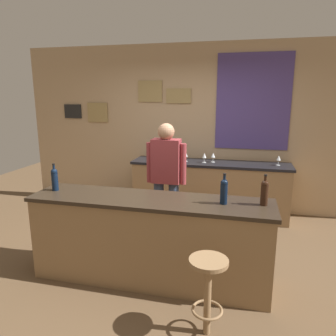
{
  "coord_description": "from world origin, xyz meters",
  "views": [
    {
      "loc": [
        0.92,
        -3.37,
        1.96
      ],
      "look_at": [
        -0.01,
        0.45,
        1.05
      ],
      "focal_mm": 33.81,
      "sensor_mm": 36.0,
      "label": 1
    }
  ],
  "objects_px": {
    "bartender": "(166,177)",
    "wine_glass_c": "(213,155)",
    "wine_bottle_b": "(224,190)",
    "wine_glass_a": "(186,155)",
    "bar_stool": "(208,284)",
    "wine_glass_d": "(279,158)",
    "wine_bottle_a": "(55,179)",
    "wine_glass_b": "(204,156)",
    "wine_bottle_c": "(264,192)",
    "coffee_mug": "(169,157)"
  },
  "relations": [
    {
      "from": "wine_glass_a",
      "to": "wine_glass_b",
      "type": "xyz_separation_m",
      "value": [
        0.31,
        -0.03,
        0.0
      ]
    },
    {
      "from": "bar_stool",
      "to": "wine_bottle_c",
      "type": "bearing_deg",
      "value": 59.07
    },
    {
      "from": "wine_bottle_c",
      "to": "wine_glass_d",
      "type": "distance_m",
      "value": 2.03
    },
    {
      "from": "wine_bottle_a",
      "to": "wine_glass_c",
      "type": "bearing_deg",
      "value": 52.91
    },
    {
      "from": "bartender",
      "to": "coffee_mug",
      "type": "distance_m",
      "value": 1.3
    },
    {
      "from": "wine_glass_d",
      "to": "wine_bottle_a",
      "type": "bearing_deg",
      "value": -141.29
    },
    {
      "from": "wine_glass_a",
      "to": "wine_glass_c",
      "type": "distance_m",
      "value": 0.44
    },
    {
      "from": "wine_bottle_a",
      "to": "wine_glass_a",
      "type": "xyz_separation_m",
      "value": [
        1.1,
        2.01,
        -0.05
      ]
    },
    {
      "from": "wine_glass_d",
      "to": "wine_glass_b",
      "type": "bearing_deg",
      "value": -176.5
    },
    {
      "from": "wine_glass_b",
      "to": "wine_glass_c",
      "type": "relative_size",
      "value": 1.0
    },
    {
      "from": "wine_glass_d",
      "to": "coffee_mug",
      "type": "distance_m",
      "value": 1.75
    },
    {
      "from": "wine_bottle_c",
      "to": "bar_stool",
      "type": "bearing_deg",
      "value": -120.93
    },
    {
      "from": "bartender",
      "to": "wine_glass_d",
      "type": "height_order",
      "value": "bartender"
    },
    {
      "from": "bar_stool",
      "to": "wine_bottle_c",
      "type": "xyz_separation_m",
      "value": [
        0.44,
        0.73,
        0.6
      ]
    },
    {
      "from": "wine_bottle_c",
      "to": "wine_glass_c",
      "type": "distance_m",
      "value": 2.12
    },
    {
      "from": "bartender",
      "to": "wine_glass_c",
      "type": "distance_m",
      "value": 1.31
    },
    {
      "from": "wine_glass_d",
      "to": "bar_stool",
      "type": "bearing_deg",
      "value": -105.38
    },
    {
      "from": "wine_glass_d",
      "to": "bartender",
      "type": "bearing_deg",
      "value": -140.62
    },
    {
      "from": "wine_glass_a",
      "to": "wine_glass_b",
      "type": "bearing_deg",
      "value": -6.27
    },
    {
      "from": "wine_bottle_a",
      "to": "wine_glass_b",
      "type": "relative_size",
      "value": 1.97
    },
    {
      "from": "bar_stool",
      "to": "wine_glass_c",
      "type": "relative_size",
      "value": 4.39
    },
    {
      "from": "wine_bottle_b",
      "to": "wine_glass_b",
      "type": "bearing_deg",
      "value": 102.6
    },
    {
      "from": "wine_bottle_c",
      "to": "wine_glass_b",
      "type": "height_order",
      "value": "wine_bottle_c"
    },
    {
      "from": "wine_bottle_b",
      "to": "wine_bottle_c",
      "type": "bearing_deg",
      "value": 7.95
    },
    {
      "from": "wine_glass_c",
      "to": "bartender",
      "type": "bearing_deg",
      "value": -111.41
    },
    {
      "from": "wine_glass_b",
      "to": "wine_glass_d",
      "type": "bearing_deg",
      "value": 3.5
    },
    {
      "from": "wine_glass_b",
      "to": "coffee_mug",
      "type": "height_order",
      "value": "wine_glass_b"
    },
    {
      "from": "bartender",
      "to": "wine_glass_c",
      "type": "relative_size",
      "value": 10.45
    },
    {
      "from": "wine_glass_c",
      "to": "wine_glass_d",
      "type": "xyz_separation_m",
      "value": [
        1.0,
        -0.0,
        0.0
      ]
    },
    {
      "from": "wine_bottle_a",
      "to": "wine_glass_d",
      "type": "xyz_separation_m",
      "value": [
        2.55,
        2.04,
        -0.05
      ]
    },
    {
      "from": "wine_bottle_c",
      "to": "coffee_mug",
      "type": "height_order",
      "value": "wine_bottle_c"
    },
    {
      "from": "wine_glass_b",
      "to": "wine_glass_d",
      "type": "height_order",
      "value": "same"
    },
    {
      "from": "wine_bottle_a",
      "to": "wine_glass_c",
      "type": "relative_size",
      "value": 1.97
    },
    {
      "from": "wine_bottle_a",
      "to": "wine_bottle_b",
      "type": "xyz_separation_m",
      "value": [
        1.86,
        -0.01,
        0.0
      ]
    },
    {
      "from": "wine_bottle_b",
      "to": "wine_glass_a",
      "type": "height_order",
      "value": "wine_bottle_b"
    },
    {
      "from": "wine_glass_c",
      "to": "wine_bottle_c",
      "type": "bearing_deg",
      "value": -70.97
    },
    {
      "from": "bartender",
      "to": "bar_stool",
      "type": "bearing_deg",
      "value": -64.38
    },
    {
      "from": "bar_stool",
      "to": "wine_bottle_c",
      "type": "relative_size",
      "value": 2.22
    },
    {
      "from": "wine_glass_b",
      "to": "wine_bottle_a",
      "type": "bearing_deg",
      "value": -125.58
    },
    {
      "from": "wine_glass_c",
      "to": "wine_glass_b",
      "type": "bearing_deg",
      "value": -152.2
    },
    {
      "from": "wine_bottle_a",
      "to": "wine_glass_b",
      "type": "bearing_deg",
      "value": 54.42
    },
    {
      "from": "bar_stool",
      "to": "wine_glass_a",
      "type": "bearing_deg",
      "value": 104.38
    },
    {
      "from": "wine_bottle_b",
      "to": "coffee_mug",
      "type": "xyz_separation_m",
      "value": [
        -1.06,
        2.11,
        -0.11
      ]
    },
    {
      "from": "bartender",
      "to": "wine_bottle_b",
      "type": "bearing_deg",
      "value": -46.84
    },
    {
      "from": "bar_stool",
      "to": "wine_bottle_c",
      "type": "height_order",
      "value": "wine_bottle_c"
    },
    {
      "from": "wine_glass_b",
      "to": "bartender",
      "type": "bearing_deg",
      "value": -106.68
    },
    {
      "from": "bar_stool",
      "to": "wine_bottle_b",
      "type": "xyz_separation_m",
      "value": [
        0.06,
        0.68,
        0.6
      ]
    },
    {
      "from": "wine_bottle_b",
      "to": "wine_glass_a",
      "type": "distance_m",
      "value": 2.15
    },
    {
      "from": "wine_glass_a",
      "to": "wine_glass_c",
      "type": "relative_size",
      "value": 1.0
    },
    {
      "from": "wine_glass_c",
      "to": "wine_bottle_a",
      "type": "bearing_deg",
      "value": -127.09
    }
  ]
}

